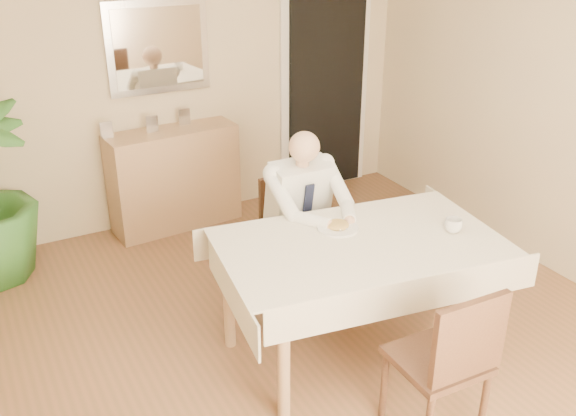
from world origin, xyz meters
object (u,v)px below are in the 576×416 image
seated_man (311,213)px  coffee_mug (453,225)px  chair_far (291,226)px  dining_table (359,253)px  chair_near (449,357)px  sideboard (174,178)px

seated_man → coffee_mug: seated_man is taller
chair_far → dining_table: bearing=-89.2°
chair_near → sideboard: bearing=98.3°
dining_table → coffee_mug: (0.58, -0.17, 0.13)m
chair_far → chair_near: size_ratio=0.91×
chair_far → sideboard: (-0.43, 1.35, -0.02)m
dining_table → coffee_mug: bearing=-8.3°
dining_table → chair_far: 0.90m
chair_far → chair_near: chair_near is taller
sideboard → dining_table: bearing=-83.6°
coffee_mug → dining_table: bearing=163.7°
dining_table → sideboard: sideboard is taller
coffee_mug → chair_near: bearing=-130.9°
chair_near → coffee_mug: 1.00m
seated_man → coffee_mug: bearing=-52.8°
dining_table → chair_far: chair_far is taller
chair_near → sideboard: (-0.38, 3.12, -0.08)m
seated_man → sideboard: (-0.43, 1.63, -0.25)m
seated_man → coffee_mug: size_ratio=11.27×
dining_table → sideboard: (-0.43, 2.22, -0.23)m
seated_man → sideboard: bearing=104.7°
chair_far → seated_man: 0.36m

